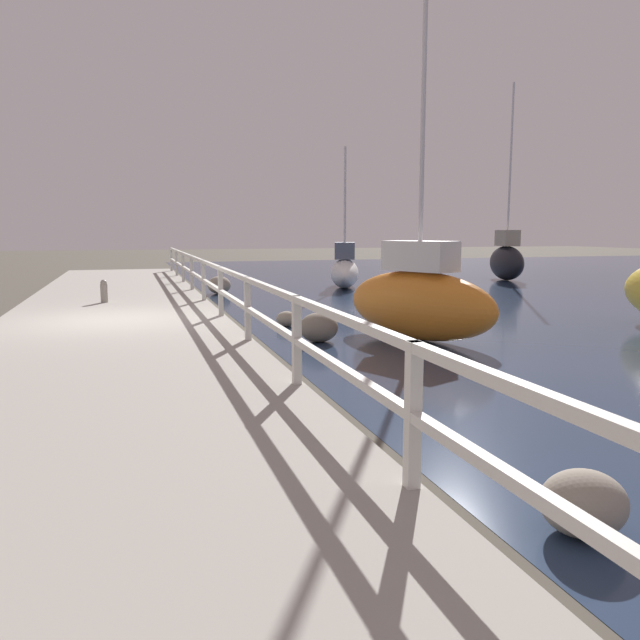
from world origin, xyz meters
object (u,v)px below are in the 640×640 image
Objects in this scene: mooring_bollard at (104,291)px; sailboat_black at (507,259)px; sailboat_white at (345,270)px; sailboat_orange at (419,299)px.

sailboat_black is (16.32, 6.42, 0.34)m from mooring_bollard.
mooring_bollard is 0.11× the size of sailboat_white.
sailboat_white is 11.45m from sailboat_orange.
sailboat_white is (8.43, 5.11, 0.07)m from mooring_bollard.
sailboat_black reaches higher than mooring_bollard.
mooring_bollard is at bearing 110.39° from sailboat_orange.
sailboat_black is 1.26× the size of sailboat_orange.
mooring_bollard is 0.09× the size of sailboat_orange.
sailboat_orange is (-10.27, -12.51, -0.10)m from sailboat_black.
sailboat_black is at bearing 28.63° from sailboat_white.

